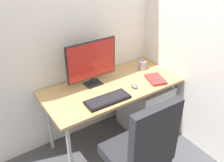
{
  "coord_description": "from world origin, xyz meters",
  "views": [
    {
      "loc": [
        -1.22,
        -1.81,
        2.07
      ],
      "look_at": [
        -0.04,
        -0.07,
        0.83
      ],
      "focal_mm": 39.49,
      "sensor_mm": 36.0,
      "label": 1
    }
  ],
  "objects_px": {
    "office_chair": "(142,150)",
    "filing_cabinet": "(144,105)",
    "notebook": "(156,79)",
    "mouse": "(134,86)",
    "keyboard": "(108,100)",
    "monitor": "(92,62)",
    "pen_holder": "(142,65)"
  },
  "relations": [
    {
      "from": "office_chair",
      "to": "filing_cabinet",
      "type": "height_order",
      "value": "office_chair"
    },
    {
      "from": "filing_cabinet",
      "to": "notebook",
      "type": "height_order",
      "value": "notebook"
    },
    {
      "from": "filing_cabinet",
      "to": "pen_holder",
      "type": "relative_size",
      "value": 3.44
    },
    {
      "from": "filing_cabinet",
      "to": "keyboard",
      "type": "bearing_deg",
      "value": -164.27
    },
    {
      "from": "mouse",
      "to": "office_chair",
      "type": "bearing_deg",
      "value": -116.17
    },
    {
      "from": "notebook",
      "to": "mouse",
      "type": "bearing_deg",
      "value": -166.92
    },
    {
      "from": "office_chair",
      "to": "keyboard",
      "type": "distance_m",
      "value": 0.57
    },
    {
      "from": "filing_cabinet",
      "to": "pen_holder",
      "type": "xyz_separation_m",
      "value": [
        0.04,
        0.14,
        0.48
      ]
    },
    {
      "from": "pen_holder",
      "to": "notebook",
      "type": "xyz_separation_m",
      "value": [
        -0.06,
        -0.29,
        -0.04
      ]
    },
    {
      "from": "office_chair",
      "to": "filing_cabinet",
      "type": "xyz_separation_m",
      "value": [
        0.67,
        0.72,
        -0.25
      ]
    },
    {
      "from": "mouse",
      "to": "pen_holder",
      "type": "bearing_deg",
      "value": 45.21
    },
    {
      "from": "mouse",
      "to": "monitor",
      "type": "bearing_deg",
      "value": 142.31
    },
    {
      "from": "office_chair",
      "to": "pen_holder",
      "type": "bearing_deg",
      "value": 50.34
    },
    {
      "from": "monitor",
      "to": "keyboard",
      "type": "distance_m",
      "value": 0.43
    },
    {
      "from": "mouse",
      "to": "pen_holder",
      "type": "height_order",
      "value": "pen_holder"
    },
    {
      "from": "monitor",
      "to": "mouse",
      "type": "bearing_deg",
      "value": -44.07
    },
    {
      "from": "monitor",
      "to": "mouse",
      "type": "relative_size",
      "value": 6.08
    },
    {
      "from": "keyboard",
      "to": "mouse",
      "type": "xyz_separation_m",
      "value": [
        0.35,
        0.05,
        0.0
      ]
    },
    {
      "from": "keyboard",
      "to": "pen_holder",
      "type": "distance_m",
      "value": 0.76
    },
    {
      "from": "notebook",
      "to": "keyboard",
      "type": "bearing_deg",
      "value": -160.25
    },
    {
      "from": "filing_cabinet",
      "to": "notebook",
      "type": "distance_m",
      "value": 0.47
    },
    {
      "from": "filing_cabinet",
      "to": "keyboard",
      "type": "xyz_separation_m",
      "value": [
        -0.65,
        -0.18,
        0.44
      ]
    },
    {
      "from": "office_chair",
      "to": "pen_holder",
      "type": "relative_size",
      "value": 6.07
    },
    {
      "from": "filing_cabinet",
      "to": "keyboard",
      "type": "height_order",
      "value": "keyboard"
    },
    {
      "from": "office_chair",
      "to": "mouse",
      "type": "height_order",
      "value": "office_chair"
    },
    {
      "from": "mouse",
      "to": "pen_holder",
      "type": "xyz_separation_m",
      "value": [
        0.34,
        0.27,
        0.03
      ]
    },
    {
      "from": "office_chair",
      "to": "monitor",
      "type": "xyz_separation_m",
      "value": [
        0.06,
        0.89,
        0.43
      ]
    },
    {
      "from": "mouse",
      "to": "notebook",
      "type": "height_order",
      "value": "mouse"
    },
    {
      "from": "office_chair",
      "to": "filing_cabinet",
      "type": "relative_size",
      "value": 1.76
    },
    {
      "from": "office_chair",
      "to": "notebook",
      "type": "bearing_deg",
      "value": 40.86
    },
    {
      "from": "notebook",
      "to": "filing_cabinet",
      "type": "bearing_deg",
      "value": 102.85
    },
    {
      "from": "office_chair",
      "to": "monitor",
      "type": "height_order",
      "value": "monitor"
    }
  ]
}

